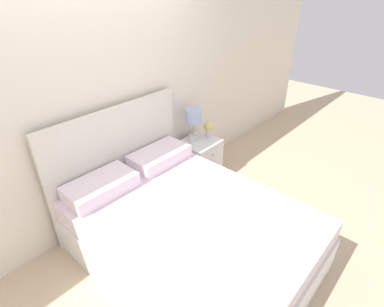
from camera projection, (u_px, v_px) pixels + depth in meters
name	position (u px, v px, depth m)	size (l,w,h in m)	color
ground_plane	(124.00, 208.00, 3.47)	(12.00, 12.00, 0.00)	#CCB28E
wall_back	(104.00, 99.00, 2.85)	(8.00, 0.06, 2.60)	silver
bed	(185.00, 228.00, 2.75)	(1.56, 2.09, 1.24)	white
nightstand	(200.00, 159.00, 3.89)	(0.46, 0.43, 0.53)	white
table_lamp	(193.00, 118.00, 3.63)	(0.21, 0.21, 0.42)	white
flower_vase	(209.00, 128.00, 3.78)	(0.13, 0.13, 0.22)	silver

